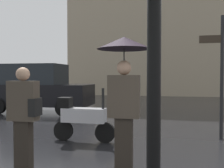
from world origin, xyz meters
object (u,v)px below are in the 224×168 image
at_px(parked_car_left, 39,88).
at_px(street_signpost, 222,64).
at_px(parked_scooter, 82,117).
at_px(pedestrian_with_umbrella, 124,74).
at_px(pedestrian_with_bag, 24,112).

xyz_separation_m(parked_car_left, street_signpost, (6.50, -3.24, 0.78)).
bearing_deg(parked_scooter, pedestrian_with_umbrella, -64.56).
relative_size(pedestrian_with_bag, parked_scooter, 1.12).
height_order(pedestrian_with_umbrella, parked_scooter, pedestrian_with_umbrella).
height_order(parked_scooter, parked_car_left, parked_car_left).
relative_size(pedestrian_with_bag, parked_car_left, 0.38).
bearing_deg(pedestrian_with_bag, parked_scooter, -9.39).
bearing_deg(pedestrian_with_bag, pedestrian_with_umbrella, -77.34).
relative_size(pedestrian_with_umbrella, pedestrian_with_bag, 1.29).
xyz_separation_m(pedestrian_with_umbrella, parked_car_left, (-4.55, 5.62, -0.54)).
height_order(pedestrian_with_umbrella, parked_car_left, pedestrian_with_umbrella).
distance_m(pedestrian_with_bag, street_signpost, 4.52).
xyz_separation_m(pedestrian_with_umbrella, pedestrian_with_bag, (-1.57, -0.32, -0.61)).
height_order(pedestrian_with_umbrella, street_signpost, street_signpost).
xyz_separation_m(pedestrian_with_bag, parked_scooter, (0.34, 1.83, -0.37)).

